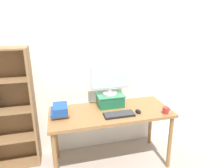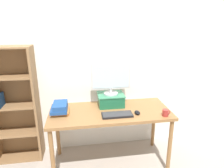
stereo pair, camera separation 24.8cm
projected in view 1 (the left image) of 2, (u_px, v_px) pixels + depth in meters
ground_plane at (111, 162)px, 2.74m from camera, size 12.00×12.00×0.00m
back_wall at (102, 62)px, 2.79m from camera, size 7.00×0.08×2.60m
desk at (111, 117)px, 2.53m from camera, size 1.51×0.67×0.77m
bookshelf_unit at (8, 109)px, 2.49m from camera, size 0.61×0.28×1.56m
riser_box at (110, 99)px, 2.65m from camera, size 0.35×0.30×0.16m
computer_monitor at (110, 78)px, 2.56m from camera, size 0.51×0.19×0.41m
keyboard at (119, 114)px, 2.38m from camera, size 0.37×0.16×0.02m
computer_mouse at (138, 111)px, 2.45m from camera, size 0.06×0.10×0.04m
book_stack at (60, 111)px, 2.36m from camera, size 0.21×0.26×0.13m
coffee_mug at (166, 110)px, 2.42m from camera, size 0.10×0.07×0.08m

